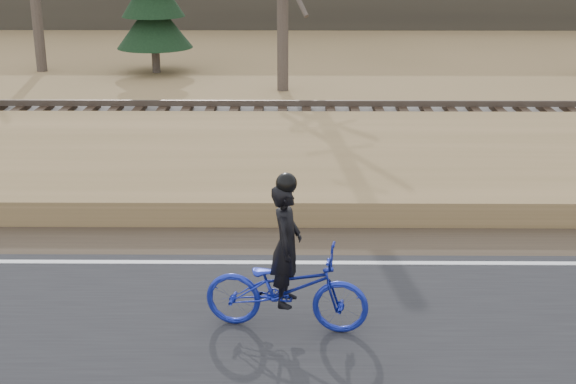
{
  "coord_description": "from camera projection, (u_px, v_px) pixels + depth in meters",
  "views": [
    {
      "loc": [
        -1.5,
        -11.02,
        5.01
      ],
      "look_at": [
        -1.59,
        0.5,
        1.1
      ],
      "focal_mm": 50.0,
      "sensor_mm": 36.0,
      "label": 1
    }
  ],
  "objects": [
    {
      "name": "edge_line",
      "position": [
        392.0,
        263.0,
        12.2
      ],
      "size": [
        120.0,
        0.12,
        0.01
      ],
      "primitive_type": "cube",
      "color": "silver",
      "rests_on": "road"
    },
    {
      "name": "cyclist",
      "position": [
        286.0,
        280.0,
        10.07
      ],
      "size": [
        2.17,
        1.04,
        2.07
      ],
      "rotation": [
        0.0,
        0.0,
        1.42
      ],
      "color": "#152296",
      "rests_on": "road"
    },
    {
      "name": "road",
      "position": [
        418.0,
        356.0,
        9.66
      ],
      "size": [
        120.0,
        6.0,
        0.06
      ],
      "primitive_type": "cube",
      "color": "black",
      "rests_on": "ground"
    },
    {
      "name": "ballast",
      "position": [
        356.0,
        128.0,
        19.54
      ],
      "size": [
        120.0,
        3.0,
        0.45
      ],
      "primitive_type": "cube",
      "color": "slate",
      "rests_on": "ground"
    },
    {
      "name": "railroad",
      "position": [
        356.0,
        115.0,
        19.44
      ],
      "size": [
        120.0,
        2.4,
        0.29
      ],
      "color": "black",
      "rests_on": "ballast"
    },
    {
      "name": "embankment",
      "position": [
        370.0,
        174.0,
        15.94
      ],
      "size": [
        120.0,
        5.0,
        0.44
      ],
      "primitive_type": "cube",
      "color": "#94754B",
      "rests_on": "ground"
    },
    {
      "name": "ground",
      "position": [
        394.0,
        272.0,
        12.03
      ],
      "size": [
        120.0,
        120.0,
        0.0
      ],
      "primitive_type": "plane",
      "color": "#94754B",
      "rests_on": "ground"
    },
    {
      "name": "shoulder",
      "position": [
        385.0,
        241.0,
        13.16
      ],
      "size": [
        120.0,
        1.6,
        0.04
      ],
      "primitive_type": "cube",
      "color": "#473A2B",
      "rests_on": "ground"
    }
  ]
}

